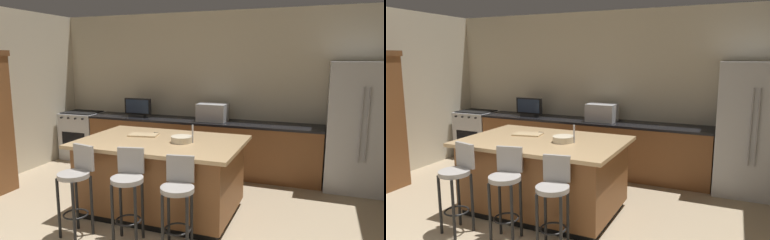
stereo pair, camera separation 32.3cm
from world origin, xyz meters
The scene contains 16 objects.
wall_back centered at (0.00, 4.14, 1.37)m, with size 6.38×0.12×2.74m, color beige.
counter_back centered at (-0.11, 3.76, 0.45)m, with size 4.08×0.62×0.90m.
kitchen_island centered at (0.00, 2.02, 0.48)m, with size 2.01×1.33×0.94m.
refrigerator centered at (2.41, 3.72, 0.95)m, with size 0.94×0.72×1.90m.
range_oven centered at (-2.52, 3.76, 0.46)m, with size 0.73×0.63×0.92m.
microwave centered at (0.13, 3.76, 1.04)m, with size 0.48×0.36×0.30m, color #B7BABF.
tv_monitor centered at (-1.26, 3.71, 1.05)m, with size 0.51×0.16×0.34m.
sink_faucet_back centered at (-0.19, 3.86, 1.02)m, with size 0.02×0.02×0.24m, color #B2B2B7.
sink_faucet_island centered at (0.41, 2.02, 1.05)m, with size 0.02×0.02×0.22m, color #B2B2B7.
bar_stool_left centered at (-0.61, 1.14, 0.61)m, with size 0.35×0.36×1.01m.
bar_stool_center centered at (-0.01, 1.21, 0.61)m, with size 0.35×0.36×1.01m.
bar_stool_right centered at (0.55, 1.23, 0.58)m, with size 0.34×0.36×0.97m.
fruit_bowl centered at (0.28, 2.00, 0.98)m, with size 0.26×0.26×0.07m, color beige.
cell_phone centered at (-0.25, 2.30, 0.94)m, with size 0.07×0.15×0.01m, color black.
tv_remote centered at (0.27, 2.06, 0.95)m, with size 0.04×0.17×0.02m, color black.
cutting_board centered at (-0.34, 2.18, 0.95)m, with size 0.38×0.22×0.02m, color tan.
Camera 2 is at (2.14, -1.74, 1.94)m, focal length 33.01 mm.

